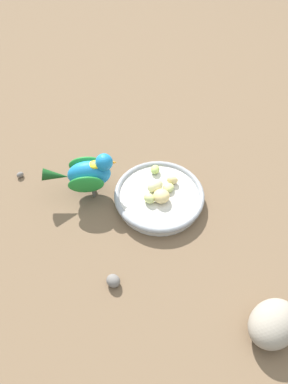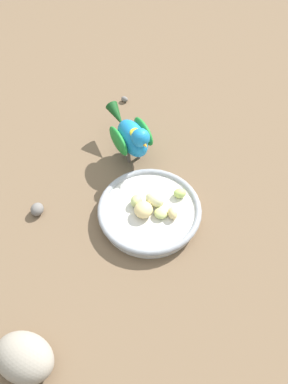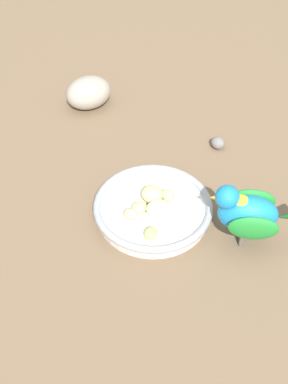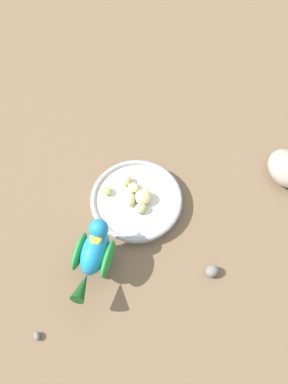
% 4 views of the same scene
% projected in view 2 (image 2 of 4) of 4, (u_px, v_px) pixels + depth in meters
% --- Properties ---
extents(ground_plane, '(4.00, 4.00, 0.00)m').
position_uv_depth(ground_plane, '(149.00, 217.00, 0.92)').
color(ground_plane, brown).
extents(feeding_bowl, '(0.20, 0.20, 0.03)m').
position_uv_depth(feeding_bowl, '(149.00, 210.00, 0.91)').
color(feeding_bowl, beige).
rests_on(feeding_bowl, ground_plane).
extents(apple_piece_0, '(0.03, 0.03, 0.02)m').
position_uv_depth(apple_piece_0, '(161.00, 213.00, 0.88)').
color(apple_piece_0, '#C6D17A').
rests_on(apple_piece_0, feeding_bowl).
extents(apple_piece_1, '(0.02, 0.03, 0.02)m').
position_uv_depth(apple_piece_1, '(180.00, 193.00, 0.91)').
color(apple_piece_1, '#B2CC66').
rests_on(apple_piece_1, feeding_bowl).
extents(apple_piece_2, '(0.04, 0.05, 0.03)m').
position_uv_depth(apple_piece_2, '(155.00, 200.00, 0.90)').
color(apple_piece_2, beige).
rests_on(apple_piece_2, feeding_bowl).
extents(apple_piece_3, '(0.03, 0.03, 0.02)m').
position_uv_depth(apple_piece_3, '(136.00, 201.00, 0.90)').
color(apple_piece_3, '#C6D17A').
rests_on(apple_piece_3, feeding_bowl).
extents(apple_piece_4, '(0.03, 0.02, 0.02)m').
position_uv_depth(apple_piece_4, '(173.00, 213.00, 0.88)').
color(apple_piece_4, '#E5C67F').
rests_on(apple_piece_4, feeding_bowl).
extents(apple_piece_5, '(0.04, 0.04, 0.03)m').
position_uv_depth(apple_piece_5, '(143.00, 210.00, 0.88)').
color(apple_piece_5, '#E5C67F').
rests_on(apple_piece_5, feeding_bowl).
extents(parrot, '(0.15, 0.11, 0.12)m').
position_uv_depth(parrot, '(132.00, 136.00, 0.96)').
color(parrot, '#59544C').
rests_on(parrot, ground_plane).
extents(rock_large, '(0.11, 0.12, 0.07)m').
position_uv_depth(rock_large, '(24.00, 358.00, 0.72)').
color(rock_large, gray).
rests_on(rock_large, ground_plane).
extents(pebble_0, '(0.02, 0.02, 0.01)m').
position_uv_depth(pebble_0, '(125.00, 99.00, 1.11)').
color(pebble_0, slate).
rests_on(pebble_0, ground_plane).
extents(pebble_1, '(0.03, 0.03, 0.02)m').
position_uv_depth(pebble_1, '(37.00, 210.00, 0.91)').
color(pebble_1, slate).
rests_on(pebble_1, ground_plane).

